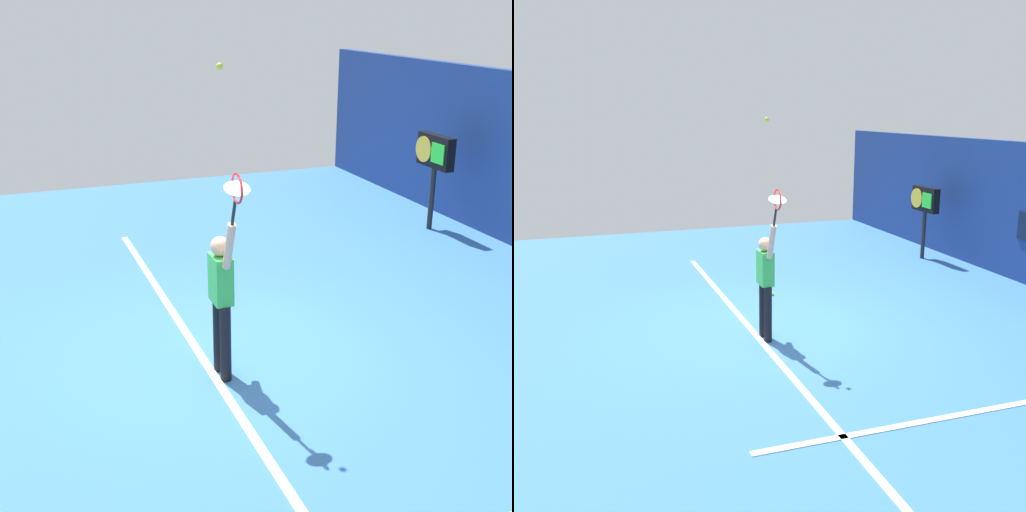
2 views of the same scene
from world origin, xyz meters
TOP-DOWN VIEW (x-y plane):
  - ground_plane at (0.00, 0.00)m, footprint 18.00×18.00m
  - court_baseline at (0.00, -0.40)m, footprint 10.00×0.10m
  - tennis_player at (0.43, -0.28)m, footprint 0.70×0.31m
  - tennis_racket at (0.98, -0.29)m, footprint 0.41×0.27m
  - tennis_ball at (0.58, -0.31)m, footprint 0.07×0.07m
  - scoreboard_clock at (-3.49, 5.15)m, footprint 0.96×0.20m
  - spare_ball at (-1.75, 0.58)m, footprint 0.07×0.07m

SIDE VIEW (x-z plane):
  - ground_plane at x=0.00m, z-range 0.00..0.00m
  - court_baseline at x=0.00m, z-range 0.00..0.01m
  - spare_ball at x=-1.75m, z-range 0.00..0.07m
  - tennis_player at x=0.43m, z-range 0.03..1.99m
  - scoreboard_clock at x=-3.49m, z-range 0.51..2.31m
  - tennis_racket at x=0.98m, z-range 2.02..2.65m
  - tennis_ball at x=0.58m, z-range 3.46..3.53m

